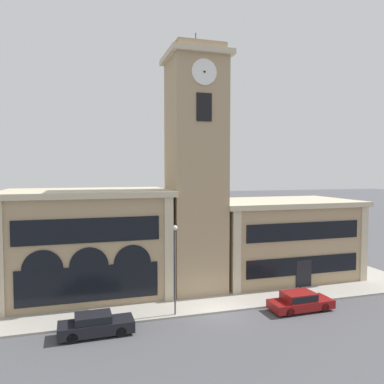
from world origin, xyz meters
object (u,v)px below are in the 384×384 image
at_px(street_lamp, 175,257).
at_px(bollard, 300,293).
at_px(parked_car_near, 95,324).
at_px(parked_car_mid, 300,301).

bearing_deg(street_lamp, bollard, 0.79).
height_order(parked_car_near, street_lamp, street_lamp).
distance_m(parked_car_near, bollard, 15.90).
height_order(parked_car_mid, street_lamp, street_lamp).
relative_size(parked_car_near, bollard, 4.42).
bearing_deg(bollard, street_lamp, -179.21).
relative_size(parked_car_near, street_lamp, 0.74).
distance_m(parked_car_mid, street_lamp, 9.92).
relative_size(parked_car_mid, street_lamp, 0.75).
relative_size(parked_car_mid, bollard, 4.50).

